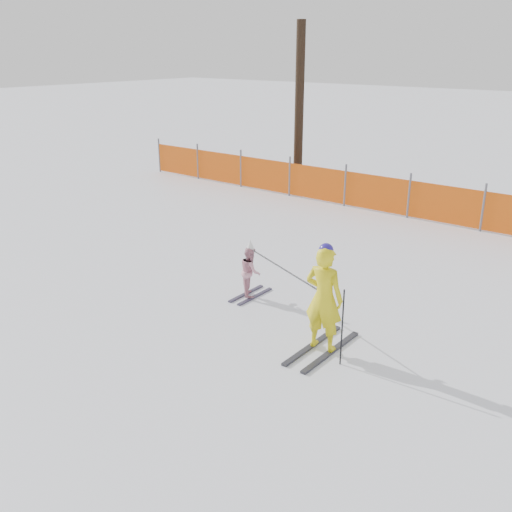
{
  "coord_description": "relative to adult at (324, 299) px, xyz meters",
  "views": [
    {
      "loc": [
        5.83,
        -6.85,
        4.44
      ],
      "look_at": [
        0.0,
        0.5,
        1.0
      ],
      "focal_mm": 40.0,
      "sensor_mm": 36.0,
      "label": 1
    }
  ],
  "objects": [
    {
      "name": "adult",
      "position": [
        0.0,
        0.0,
        0.0
      ],
      "size": [
        0.65,
        1.57,
        1.76
      ],
      "color": "black",
      "rests_on": "ground"
    },
    {
      "name": "child",
      "position": [
        -2.16,
        0.9,
        -0.36
      ],
      "size": [
        0.58,
        0.98,
        1.13
      ],
      "color": "black",
      "rests_on": "ground"
    },
    {
      "name": "safety_fence",
      "position": [
        -3.82,
        7.72,
        -0.32
      ],
      "size": [
        16.62,
        0.06,
        1.25
      ],
      "color": "#595960",
      "rests_on": "ground"
    },
    {
      "name": "tree_trunks",
      "position": [
        -0.42,
        9.71,
        2.07
      ],
      "size": [
        13.62,
        1.78,
        6.27
      ],
      "color": "#302015",
      "rests_on": "ground"
    },
    {
      "name": "ground",
      "position": [
        -1.75,
        0.06,
        -0.87
      ],
      "size": [
        120.0,
        120.0,
        0.0
      ],
      "primitive_type": "plane",
      "color": "white",
      "rests_on": "ground"
    },
    {
      "name": "ski_poles",
      "position": [
        -0.52,
        0.21,
        -0.05
      ],
      "size": [
        2.51,
        1.08,
        1.21
      ],
      "color": "black",
      "rests_on": "ground"
    }
  ]
}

